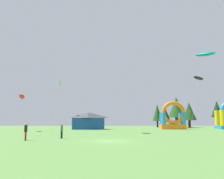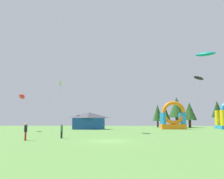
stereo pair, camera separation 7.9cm
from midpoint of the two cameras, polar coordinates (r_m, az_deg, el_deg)
The scene contains 14 objects.
ground_plane at distance 26.25m, azimuth -0.75°, elevation -11.84°, with size 120.00×120.00×0.00m, color #5B8C42.
kite_teal_parafoil at distance 40.57m, azimuth 20.75°, elevation 7.68°, with size 4.49×4.42×12.72m.
kite_black_parafoil at distance 49.36m, azimuth 19.39°, elevation 2.51°, with size 4.05×3.62×10.52m.
kite_lime_diamond at distance 59.45m, azimuth -11.84°, elevation 1.35°, with size 2.99×3.92×11.33m.
kite_red_parafoil at distance 50.01m, azimuth -20.27°, elevation -1.53°, with size 2.49×3.39×7.28m.
person_near_camera at distance 28.19m, azimuth -19.45°, elevation -8.86°, with size 0.32×0.32×1.87m.
person_far_side at distance 30.09m, azimuth -11.67°, elevation -9.22°, with size 0.38×0.38×1.64m.
inflatable_orange_dome at distance 58.62m, azimuth 13.89°, elevation -6.75°, with size 5.49×3.62×6.40m.
festival_tent at distance 56.87m, azimuth -5.45°, elevation -7.23°, with size 6.88×4.36×3.83m.
tree_row_1 at distance 72.62m, azimuth 10.42°, elevation -5.33°, with size 2.86×2.86×6.55m.
tree_row_2 at distance 69.43m, azimuth 12.01°, elevation -5.27°, with size 3.05×3.05×6.15m.
tree_row_3 at distance 69.35m, azimuth 14.67°, elevation -4.04°, with size 4.44×4.44×8.30m.
tree_row_4 at distance 72.41m, azimuth 17.42°, elevation -4.87°, with size 3.95×3.95×6.99m.
tree_row_5 at distance 75.97m, azimuth 23.12°, elevation -4.26°, with size 3.28×3.28×7.47m.
Camera 1 is at (1.30, -26.13, 2.25)m, focal length 39.41 mm.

